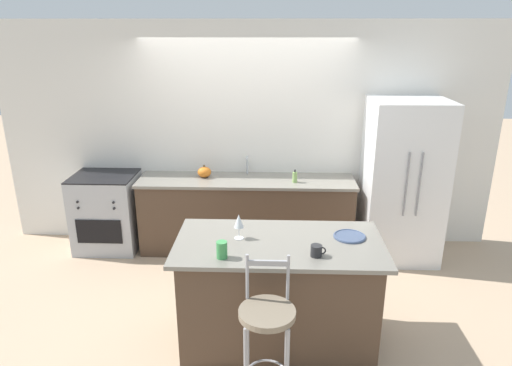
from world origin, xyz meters
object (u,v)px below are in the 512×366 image
at_px(bar_stool_near, 267,327).
at_px(wine_glass, 239,221).
at_px(refrigerator, 402,181).
at_px(coffee_mug, 317,251).
at_px(oven_range, 108,212).
at_px(pumpkin_decoration, 204,172).
at_px(dinner_plate, 350,236).
at_px(soap_bottle, 295,177).
at_px(tumbler_cup, 222,250).

relative_size(bar_stool_near, wine_glass, 5.26).
distance_m(refrigerator, coffee_mug, 2.22).
xyz_separation_m(oven_range, wine_glass, (1.74, -1.68, 0.64)).
height_order(refrigerator, wine_glass, refrigerator).
height_order(wine_glass, pumpkin_decoration, wine_glass).
bearing_deg(oven_range, wine_glass, -43.89).
bearing_deg(coffee_mug, pumpkin_decoration, 119.56).
height_order(oven_range, pumpkin_decoration, pumpkin_decoration).
relative_size(dinner_plate, coffee_mug, 2.26).
height_order(dinner_plate, coffee_mug, coffee_mug).
bearing_deg(soap_bottle, refrigerator, 0.29).
relative_size(dinner_plate, soap_bottle, 1.76).
bearing_deg(wine_glass, oven_range, 136.11).
height_order(refrigerator, tumbler_cup, refrigerator).
distance_m(refrigerator, oven_range, 3.54).
bearing_deg(pumpkin_decoration, coffee_mug, -60.44).
relative_size(oven_range, soap_bottle, 6.18).
bearing_deg(coffee_mug, tumbler_cup, -175.67).
bearing_deg(refrigerator, pumpkin_decoration, 176.42).
bearing_deg(dinner_plate, wine_glass, -176.52).
bearing_deg(tumbler_cup, bar_stool_near, -48.13).
bearing_deg(tumbler_cup, coffee_mug, 4.33).
height_order(bar_stool_near, tumbler_cup, bar_stool_near).
height_order(oven_range, coffee_mug, coffee_mug).
bearing_deg(bar_stool_near, pumpkin_decoration, 107.62).
bearing_deg(tumbler_cup, wine_glass, 73.05).
relative_size(oven_range, bar_stool_near, 0.84).
relative_size(coffee_mug, pumpkin_decoration, 0.73).
xyz_separation_m(tumbler_cup, soap_bottle, (0.63, 1.94, -0.06)).
bearing_deg(oven_range, pumpkin_decoration, 3.60).
height_order(oven_range, dinner_plate, dinner_plate).
height_order(refrigerator, coffee_mug, refrigerator).
bearing_deg(pumpkin_decoration, bar_stool_near, -72.38).
distance_m(bar_stool_near, tumbler_cup, 0.66).
height_order(dinner_plate, soap_bottle, soap_bottle).
height_order(refrigerator, oven_range, refrigerator).
xyz_separation_m(refrigerator, wine_glass, (-1.76, -1.61, 0.17)).
relative_size(oven_range, tumbler_cup, 7.02).
bearing_deg(oven_range, bar_stool_near, -50.43).
distance_m(dinner_plate, wine_glass, 0.93).
height_order(wine_glass, coffee_mug, wine_glass).
distance_m(oven_range, pumpkin_decoration, 1.30).
bearing_deg(pumpkin_decoration, wine_glass, -72.78).
xyz_separation_m(dinner_plate, tumbler_cup, (-1.02, -0.40, 0.06)).
bearing_deg(bar_stool_near, refrigerator, 57.00).
height_order(wine_glass, tumbler_cup, wine_glass).
bearing_deg(oven_range, dinner_plate, -31.34).
distance_m(wine_glass, soap_bottle, 1.69).
relative_size(wine_glass, coffee_mug, 1.80).
height_order(refrigerator, pumpkin_decoration, refrigerator).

